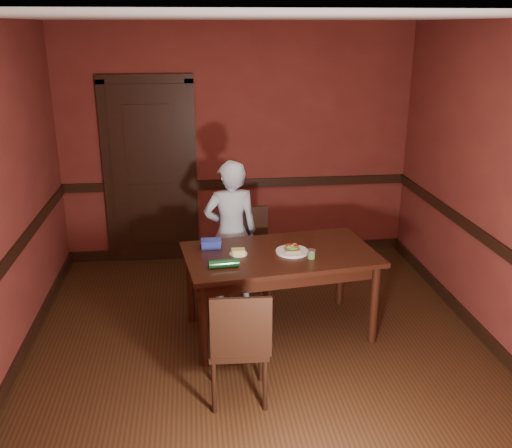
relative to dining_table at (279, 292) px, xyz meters
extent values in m
cube|color=black|center=(-0.21, -0.37, -0.39)|extent=(4.00, 4.50, 0.01)
cube|color=silver|center=(-0.21, -0.37, 2.31)|extent=(4.00, 4.50, 0.01)
cube|color=maroon|center=(-0.21, 1.88, 0.96)|extent=(4.00, 0.02, 2.70)
cube|color=maroon|center=(-0.21, -2.62, 0.96)|extent=(4.00, 0.02, 2.70)
cube|color=maroon|center=(1.79, -0.37, 0.96)|extent=(0.02, 4.50, 2.70)
cube|color=black|center=(-0.21, 1.87, 0.51)|extent=(4.00, 0.03, 0.10)
cube|color=black|center=(-2.20, -0.37, 0.51)|extent=(0.03, 4.50, 0.10)
cube|color=black|center=(1.77, -0.37, 0.51)|extent=(0.03, 4.50, 0.10)
cube|color=black|center=(-0.21, 1.87, -0.33)|extent=(4.00, 0.03, 0.12)
cube|color=black|center=(-2.20, -0.37, -0.33)|extent=(0.03, 4.50, 0.12)
cube|color=black|center=(1.77, -0.37, -0.33)|extent=(0.03, 4.50, 0.12)
cube|color=black|center=(-1.21, 1.84, 0.64)|extent=(0.85, 0.04, 2.05)
cube|color=black|center=(-1.69, 1.86, 0.64)|extent=(0.10, 0.06, 2.15)
cube|color=black|center=(-0.74, 1.86, 0.64)|extent=(0.10, 0.06, 2.15)
cube|color=black|center=(-1.21, 1.86, 1.71)|extent=(1.05, 0.06, 0.10)
cube|color=black|center=(0.00, 0.00, 0.00)|extent=(1.76, 1.14, 0.77)
imported|color=#AEC5DA|center=(-0.38, 0.66, 0.34)|extent=(0.57, 0.41, 1.45)
cylinder|color=white|center=(0.11, -0.02, 0.39)|extent=(0.29, 0.29, 0.01)
cube|color=#A77E51|center=(0.11, -0.02, 0.41)|extent=(0.13, 0.12, 0.02)
ellipsoid|color=#469634|center=(0.11, -0.02, 0.44)|extent=(0.12, 0.11, 0.03)
cylinder|color=red|center=(0.08, 0.00, 0.45)|extent=(0.05, 0.05, 0.01)
cylinder|color=red|center=(0.14, -0.03, 0.45)|extent=(0.05, 0.05, 0.01)
cylinder|color=#89C56C|center=(0.07, -0.04, 0.45)|extent=(0.04, 0.04, 0.01)
cylinder|color=#89C56C|center=(0.13, 0.01, 0.45)|extent=(0.04, 0.04, 0.01)
cylinder|color=#89C56C|center=(0.11, -0.02, 0.45)|extent=(0.04, 0.04, 0.01)
cylinder|color=#52853D|center=(0.25, -0.16, 0.42)|extent=(0.06, 0.06, 0.07)
cylinder|color=beige|center=(0.25, -0.16, 0.46)|extent=(0.07, 0.07, 0.01)
cylinder|color=white|center=(-0.37, 0.00, 0.39)|extent=(0.15, 0.15, 0.01)
cube|color=#DBD069|center=(-0.37, 0.00, 0.42)|extent=(0.12, 0.08, 0.04)
cube|color=#2A3FB5|center=(-0.59, 0.18, 0.42)|extent=(0.17, 0.12, 0.07)
cube|color=#2A3FB5|center=(-0.59, 0.18, 0.46)|extent=(0.18, 0.12, 0.01)
cylinder|color=#0D3816|center=(-0.51, -0.27, 0.42)|extent=(0.25, 0.09, 0.07)
camera|label=1|loc=(-0.73, -4.56, 2.26)|focal=40.00mm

